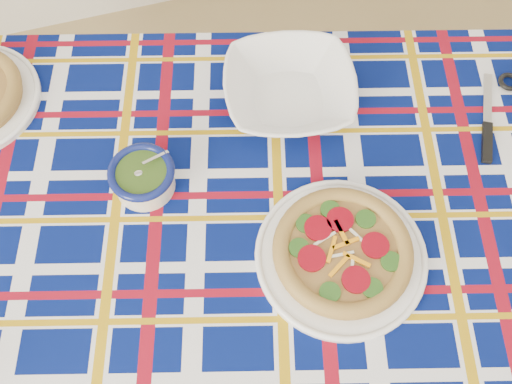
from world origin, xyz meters
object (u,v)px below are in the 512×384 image
object	(u,v)px
dining_table	(239,257)
serving_bowl	(289,90)
pesto_bowl	(143,176)
main_focaccia_plate	(342,251)

from	to	relation	value
dining_table	serving_bowl	distance (m)	0.35
pesto_bowl	serving_bowl	size ratio (longest dim) A/B	0.47
pesto_bowl	dining_table	bearing A→B (deg)	-49.43
dining_table	main_focaccia_plate	xyz separation A→B (m)	(0.17, -0.08, 0.11)
main_focaccia_plate	serving_bowl	size ratio (longest dim) A/B	1.18
dining_table	pesto_bowl	distance (m)	0.24
pesto_bowl	serving_bowl	xyz separation A→B (m)	(0.32, 0.12, -0.00)
main_focaccia_plate	pesto_bowl	size ratio (longest dim) A/B	2.53
main_focaccia_plate	dining_table	bearing A→B (deg)	153.88
pesto_bowl	serving_bowl	bearing A→B (deg)	19.80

